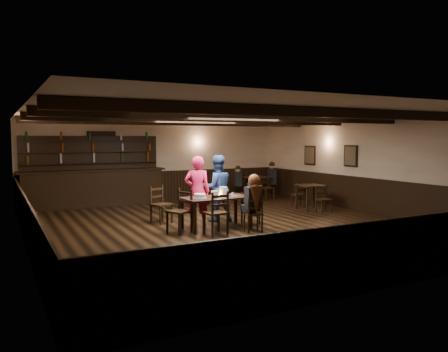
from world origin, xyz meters
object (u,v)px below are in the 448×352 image
chair_near_left (218,210)px  woman_pink (197,191)px  dining_table (217,200)px  chair_near_right (254,211)px  man_blue (217,188)px  bar_counter (94,183)px  cake (200,196)px

chair_near_left → woman_pink: (0.02, 1.12, 0.28)m
dining_table → chair_near_left: 0.77m
woman_pink → chair_near_right: bearing=148.0°
man_blue → dining_table: bearing=72.4°
woman_pink → bar_counter: (-1.56, 4.44, -0.13)m
dining_table → bar_counter: bar_counter is taller
dining_table → cake: cake is taller
dining_table → cake: size_ratio=5.00×
chair_near_left → chair_near_right: bearing=-4.2°
dining_table → man_blue: man_blue is taller
dining_table → woman_pink: size_ratio=0.96×
cake → bar_counter: size_ratio=0.07×
woman_pink → man_blue: size_ratio=1.00×
man_blue → cake: size_ratio=5.22×
dining_table → chair_near_right: 0.97m
dining_table → man_blue: 0.90m
chair_near_left → dining_table: bearing=64.8°
woman_pink → man_blue: 0.79m
chair_near_left → cake: size_ratio=2.99×
man_blue → chair_near_left: bearing=73.5°
chair_near_right → woman_pink: woman_pink is taller
chair_near_left → cake: 0.74m
chair_near_right → bar_counter: bearing=113.4°
dining_table → chair_near_right: bearing=-52.7°
cake → chair_near_right: bearing=-37.2°
chair_near_left → chair_near_right: chair_near_left is taller
woman_pink → bar_counter: bar_counter is taller
woman_pink → chair_near_left: bearing=110.5°
man_blue → bar_counter: bar_counter is taller
bar_counter → man_blue: bearing=-61.0°
cake → chair_near_left: bearing=-81.2°
dining_table → bar_counter: size_ratio=0.37×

